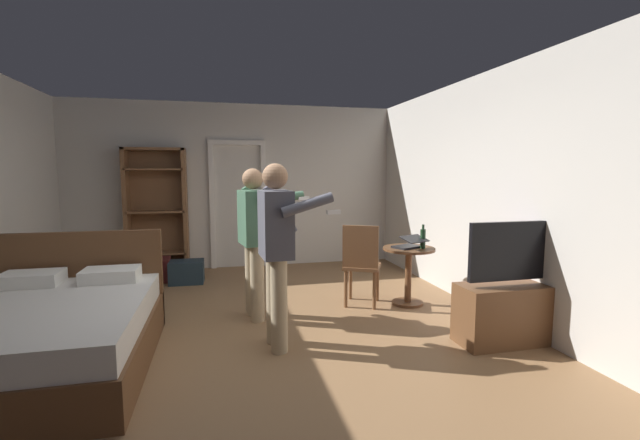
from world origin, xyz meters
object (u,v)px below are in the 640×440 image
bottle_on_table (423,238)px  suitcase_small (187,272)px  person_blue_shirt (277,243)px  person_striped_shirt (255,233)px  wooden_chair (361,262)px  bed (49,334)px  laptop (409,244)px  suitcase_dark (152,270)px  bookshelf (157,207)px  side_table (408,266)px  tv_flatscreen (511,306)px

bottle_on_table → suitcase_small: bearing=148.6°
person_blue_shirt → person_striped_shirt: 0.85m
wooden_chair → person_striped_shirt: 1.34m
bed → laptop: bearing=13.9°
bottle_on_table → suitcase_dark: (-3.35, 1.94, -0.65)m
laptop → suitcase_dark: 3.77m
bed → bookshelf: 3.44m
side_table → suitcase_dark: bearing=149.9°
laptop → bottle_on_table: bearing=-14.7°
bottle_on_table → wooden_chair: (-0.72, 0.14, -0.28)m
bed → wooden_chair: bearing=18.2°
side_table → suitcase_dark: side_table is taller
bookshelf → suitcase_small: bookshelf is taller
laptop → suitcase_small: laptop is taller
bed → bottle_on_table: 3.85m
tv_flatscreen → laptop: bearing=109.9°
bookshelf → side_table: (3.18, -2.40, -0.60)m
tv_flatscreen → suitcase_small: 4.32m
bottle_on_table → wooden_chair: bearing=168.8°
bottle_on_table → suitcase_dark: size_ratio=0.56×
bed → wooden_chair: (3.00, 0.99, 0.24)m
laptop → wooden_chair: bearing=169.8°
side_table → suitcase_small: side_table is taller
suitcase_dark → laptop: bearing=-32.8°
person_striped_shirt → laptop: bearing=0.4°
bottle_on_table → person_striped_shirt: size_ratio=0.17×
side_table → person_blue_shirt: size_ratio=0.42×
tv_flatscreen → suitcase_small: size_ratio=2.41×
person_striped_shirt → wooden_chair: bearing=5.2°
laptop → person_striped_shirt: bearing=-179.6°
laptop → wooden_chair: 0.61m
bookshelf → person_blue_shirt: bearing=-66.0°
tv_flatscreen → suitcase_dark: size_ratio=2.26×
suitcase_dark → suitcase_small: 0.55m
side_table → laptop: bearing=-108.4°
side_table → person_blue_shirt: 2.00m
bed → person_blue_shirt: size_ratio=1.17×
side_table → laptop: (-0.01, -0.04, 0.28)m
bookshelf → suitcase_dark: bearing=-93.3°
bottle_on_table → suitcase_dark: 3.93m
bottle_on_table → wooden_chair: size_ratio=0.29×
bookshelf → suitcase_small: (0.48, -0.75, -0.90)m
bed → wooden_chair: bed is taller
wooden_chair → suitcase_small: bearing=143.2°
bottle_on_table → tv_flatscreen: bearing=-76.1°
person_blue_shirt → suitcase_dark: size_ratio=3.29×
side_table → suitcase_small: size_ratio=1.46×
laptop → bottle_on_table: bottle_on_table is taller
bed → wooden_chair: 3.17m
suitcase_dark → suitcase_small: bearing=-24.5°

